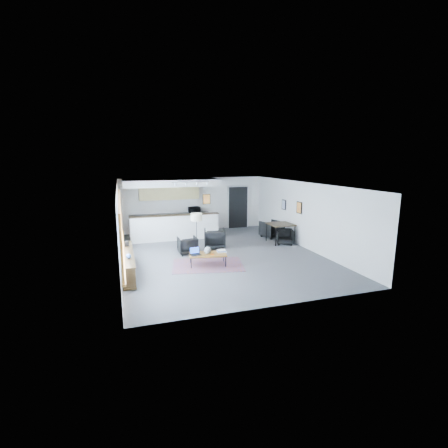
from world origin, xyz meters
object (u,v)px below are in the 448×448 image
object	(u,v)px
dining_chair_near	(285,237)
coffee_table	(208,254)
book_stack	(222,251)
armchair_left	(187,245)
dining_table	(281,225)
dining_chair_far	(271,230)
armchair_right	(215,237)
laptop	(195,252)
floor_lamp	(196,218)
ceramic_pot	(208,250)
microwave	(194,209)

from	to	relation	value
dining_chair_near	coffee_table	bearing A→B (deg)	-135.99
book_stack	armchair_left	size ratio (longest dim) A/B	0.45
dining_table	dining_chair_far	size ratio (longest dim) A/B	1.39
book_stack	armchair_right	size ratio (longest dim) A/B	0.38
laptop	dining_chair_far	size ratio (longest dim) A/B	0.50
book_stack	armchair_left	world-z (taller)	armchair_left
coffee_table	dining_chair_near	xyz separation A→B (m)	(3.75, 1.69, -0.08)
dining_table	floor_lamp	bearing A→B (deg)	-176.60
laptop	armchair_left	xyz separation A→B (m)	(0.05, 1.50, -0.12)
ceramic_pot	dining_chair_near	world-z (taller)	ceramic_pot
laptop	book_stack	bearing A→B (deg)	-5.53
laptop	armchair_right	world-z (taller)	armchair_right
book_stack	dining_chair_far	bearing A→B (deg)	41.93
ceramic_pot	book_stack	size ratio (longest dim) A/B	0.76
dining_table	microwave	xyz separation A→B (m)	(-2.98, 3.23, 0.36)
coffee_table	book_stack	bearing A→B (deg)	11.91
dining_chair_near	microwave	distance (m)	4.69
armchair_left	coffee_table	bearing A→B (deg)	103.16
book_stack	dining_chair_far	size ratio (longest dim) A/B	0.44
dining_table	ceramic_pot	bearing A→B (deg)	-151.87
coffee_table	armchair_left	xyz separation A→B (m)	(-0.38, 1.52, -0.02)
book_stack	microwave	distance (m)	5.20
armchair_left	laptop	bearing A→B (deg)	87.51
laptop	floor_lamp	bearing A→B (deg)	70.40
coffee_table	dining_chair_near	size ratio (longest dim) A/B	2.25
armchair_right	laptop	bearing A→B (deg)	71.45
laptop	armchair_left	distance (m)	1.50
laptop	dining_chair_far	xyz separation A→B (m)	(4.17, 2.92, -0.11)
coffee_table	laptop	size ratio (longest dim) A/B	3.70
ceramic_pot	armchair_right	bearing A→B (deg)	67.84
coffee_table	armchair_left	size ratio (longest dim) A/B	1.88
armchair_left	dining_table	distance (m)	4.10
laptop	dining_table	distance (m)	4.54
coffee_table	ceramic_pot	world-z (taller)	ceramic_pot
book_stack	dining_chair_far	xyz separation A→B (m)	(3.26, 2.93, -0.09)
armchair_right	dining_table	distance (m)	2.88
ceramic_pot	coffee_table	bearing A→B (deg)	66.46
coffee_table	book_stack	size ratio (longest dim) A/B	4.17
coffee_table	dining_chair_near	distance (m)	4.11
book_stack	ceramic_pot	bearing A→B (deg)	-173.81
dining_chair_near	dining_chair_far	world-z (taller)	dining_chair_far
book_stack	dining_table	size ratio (longest dim) A/B	0.32
ceramic_pot	dining_table	distance (m)	4.20
armchair_left	armchair_right	world-z (taller)	armchair_right
ceramic_pot	armchair_right	distance (m)	2.22
armchair_left	floor_lamp	distance (m)	1.04
armchair_left	microwave	xyz separation A→B (m)	(1.09, 3.64, 0.76)
coffee_table	microwave	distance (m)	5.27
ceramic_pot	dining_table	size ratio (longest dim) A/B	0.24
ceramic_pot	dining_chair_far	world-z (taller)	dining_chair_far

